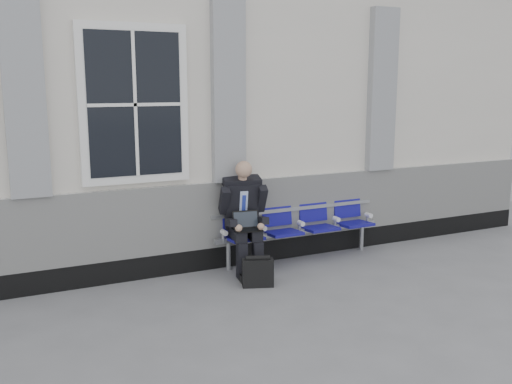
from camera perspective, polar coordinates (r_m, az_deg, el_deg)
ground at (r=6.26m, az=-11.24°, el=-12.99°), size 70.00×70.00×0.00m
station_building at (r=9.15m, az=-17.35°, el=8.55°), size 14.40×4.40×4.49m
bench at (r=8.20m, az=4.25°, el=-3.01°), size 2.60×0.47×0.91m
businessman at (r=7.61m, az=-1.23°, el=-2.11°), size 0.66×0.88×1.51m
briefcase at (r=7.20m, az=0.18°, el=-8.01°), size 0.42×0.29×0.40m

